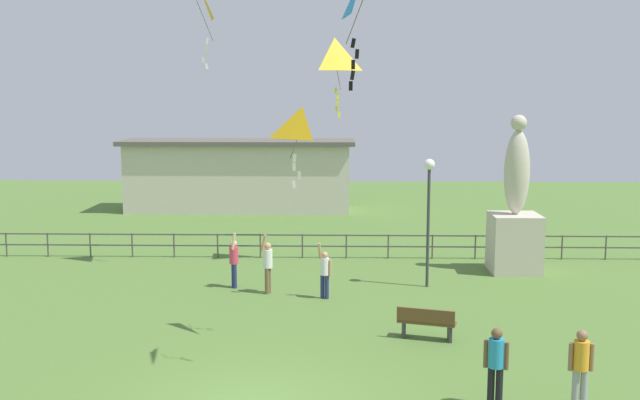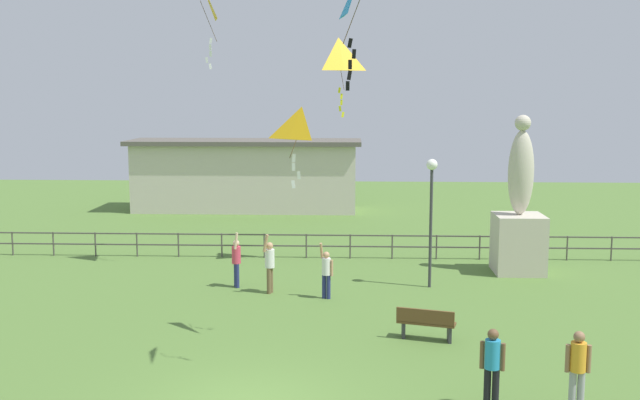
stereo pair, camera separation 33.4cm
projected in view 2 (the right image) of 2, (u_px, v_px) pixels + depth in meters
statue_monument at (519, 224)px, 26.42m from camera, size 1.71×1.71×5.62m
lamppost at (431, 194)px, 24.16m from camera, size 0.36×0.36×4.25m
park_bench at (426, 323)px, 19.22m from camera, size 1.55×0.81×0.85m
person_0 at (326, 271)px, 23.10m from camera, size 0.44×0.35×1.75m
person_1 at (578, 366)px, 14.80m from camera, size 0.50×0.31×1.67m
person_2 at (492, 363)px, 14.95m from camera, size 0.49×0.31×1.67m
person_3 at (270, 263)px, 23.73m from camera, size 0.37×0.50×1.95m
person_4 at (236, 259)px, 24.46m from camera, size 0.29×0.50×1.87m
kite_3 at (302, 127)px, 18.71m from camera, size 1.12×1.03×1.99m
kite_5 at (201, 4)px, 25.64m from camera, size 0.90×0.87×3.03m
kite_6 at (338, 58)px, 27.05m from camera, size 1.35×1.13×2.80m
waterfront_railing at (288, 242)px, 28.92m from camera, size 36.00×0.06×0.95m
pavilion_building at (246, 175)px, 40.75m from camera, size 12.61×3.76×3.87m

